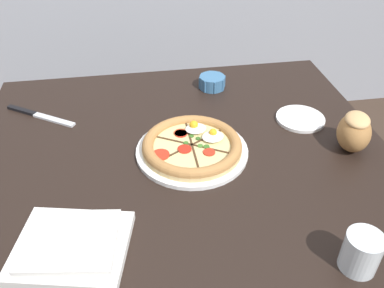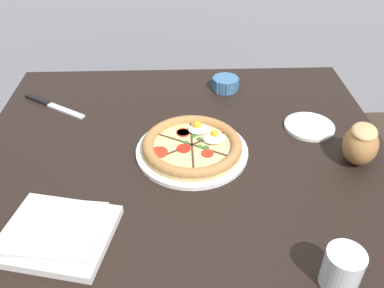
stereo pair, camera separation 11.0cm
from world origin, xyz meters
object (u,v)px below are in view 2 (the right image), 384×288
(ramekin_bowl, at_px, (225,83))
(napkin_folded, at_px, (57,232))
(pizza, at_px, (192,147))
(water_glass, at_px, (342,270))
(dining_table, at_px, (184,178))
(knife_main, at_px, (53,106))
(bread_piece_near, at_px, (361,143))
(side_saucer, at_px, (309,126))

(ramekin_bowl, relative_size, napkin_folded, 0.35)
(pizza, relative_size, water_glass, 3.58)
(ramekin_bowl, bearing_deg, dining_table, -113.66)
(knife_main, relative_size, water_glass, 2.58)
(pizza, distance_m, ramekin_bowl, 0.37)
(dining_table, bearing_deg, knife_main, 149.27)
(dining_table, height_order, knife_main, knife_main)
(bread_piece_near, distance_m, side_saucer, 0.18)
(napkin_folded, relative_size, water_glass, 3.13)
(ramekin_bowl, xyz_separation_m, bread_piece_near, (0.31, -0.40, 0.03))
(pizza, bearing_deg, side_saucer, 16.88)
(pizza, bearing_deg, knife_main, 149.85)
(napkin_folded, distance_m, knife_main, 0.56)
(side_saucer, bearing_deg, knife_main, 169.42)
(dining_table, bearing_deg, ramekin_bowl, 66.34)
(water_glass, bearing_deg, side_saucer, 80.68)
(ramekin_bowl, height_order, side_saucer, ramekin_bowl)
(pizza, distance_m, side_saucer, 0.37)
(water_glass, bearing_deg, napkin_folded, 166.91)
(ramekin_bowl, relative_size, knife_main, 0.42)
(bread_piece_near, bearing_deg, side_saucer, 118.83)
(dining_table, xyz_separation_m, ramekin_bowl, (0.15, 0.34, 0.12))
(napkin_folded, height_order, water_glass, water_glass)
(bread_piece_near, bearing_deg, dining_table, 173.13)
(knife_main, bearing_deg, bread_piece_near, 14.47)
(pizza, relative_size, side_saucer, 2.08)
(side_saucer, bearing_deg, pizza, -163.12)
(bread_piece_near, height_order, side_saucer, bread_piece_near)
(napkin_folded, height_order, side_saucer, napkin_folded)
(dining_table, relative_size, ramekin_bowl, 12.29)
(ramekin_bowl, relative_size, water_glass, 1.09)
(ramekin_bowl, xyz_separation_m, knife_main, (-0.57, -0.10, -0.02))
(water_glass, bearing_deg, ramekin_bowl, 100.33)
(ramekin_bowl, bearing_deg, pizza, -109.85)
(knife_main, height_order, water_glass, water_glass)
(dining_table, xyz_separation_m, napkin_folded, (-0.28, -0.30, 0.12))
(bread_piece_near, bearing_deg, ramekin_bowl, 128.10)
(dining_table, height_order, water_glass, water_glass)
(ramekin_bowl, height_order, knife_main, ramekin_bowl)
(dining_table, distance_m, pizza, 0.12)
(water_glass, distance_m, side_saucer, 0.54)
(dining_table, relative_size, water_glass, 13.38)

